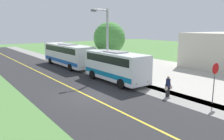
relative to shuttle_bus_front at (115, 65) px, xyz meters
The scene contains 11 objects.
ground_plane 5.37m from the shuttle_bus_front, 29.23° to the left, with size 120.00×120.00×0.00m, color #548442.
road_surface 5.37m from the shuttle_bus_front, 29.23° to the left, with size 8.00×100.00×0.01m, color #28282B.
sidewalk 3.08m from the shuttle_bus_front, 106.46° to the left, with size 2.40×100.00×0.01m, color gray.
parking_lot_surface 9.79m from the shuttle_bus_front, 145.30° to the left, with size 14.00×36.00×0.01m, color #B2ADA3.
road_centre_line 5.37m from the shuttle_bus_front, 29.23° to the left, with size 0.16×100.00×0.00m, color gold.
shuttle_bus_front is the anchor object (origin of this frame).
transit_bus_rear 10.73m from the shuttle_bus_front, 90.48° to the right, with size 2.75×10.50×3.05m.
pedestrian_with_bags 6.21m from the shuttle_bus_front, 93.44° to the left, with size 0.72×0.34×1.62m.
stop_sign 9.21m from the shuttle_bus_front, 100.25° to the left, with size 0.76×0.07×2.88m.
street_light_pole 3.12m from the shuttle_bus_front, 100.92° to the right, with size 1.97×0.24×7.06m.
tree_curbside 6.30m from the shuttle_bus_front, 120.04° to the right, with size 3.81×3.81×5.86m.
Camera 1 is at (8.31, 14.35, 5.26)m, focal length 35.78 mm.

